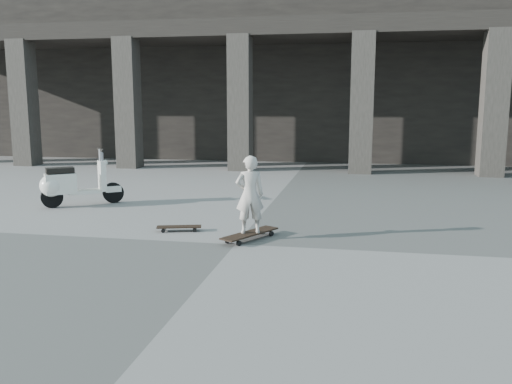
% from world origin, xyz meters
% --- Properties ---
extents(ground, '(90.00, 90.00, 0.00)m').
position_xyz_m(ground, '(0.00, 0.00, 0.00)').
color(ground, '#51514E').
rests_on(ground, ground).
extents(colonnade, '(28.00, 8.82, 6.00)m').
position_xyz_m(colonnade, '(-0.00, 13.77, 3.03)').
color(colonnade, black).
rests_on(colonnade, ground).
extents(longboard, '(0.75, 1.07, 0.11)m').
position_xyz_m(longboard, '(0.15, 0.30, 0.09)').
color(longboard, black).
rests_on(longboard, ground).
extents(skateboard_spare, '(0.73, 0.36, 0.08)m').
position_xyz_m(skateboard_spare, '(-1.07, 0.62, 0.06)').
color(skateboard_spare, black).
rests_on(skateboard_spare, ground).
extents(child, '(0.50, 0.40, 1.17)m').
position_xyz_m(child, '(0.15, 0.30, 0.69)').
color(child, beige).
rests_on(child, longboard).
extents(scooter, '(1.37, 1.11, 1.13)m').
position_xyz_m(scooter, '(-3.91, 2.22, 0.45)').
color(scooter, black).
rests_on(scooter, ground).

